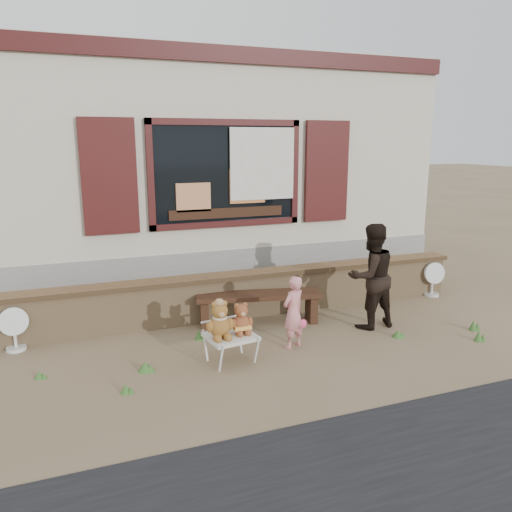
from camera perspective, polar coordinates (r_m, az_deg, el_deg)
name	(u,v)px	position (r m, az deg, el deg)	size (l,w,h in m)	color
ground	(272,339)	(6.72, 1.82, -9.43)	(80.00, 80.00, 0.00)	brown
shopfront	(190,169)	(10.51, -7.59, 9.83)	(8.04, 5.13, 4.00)	#BAB296
brick_wall	(247,293)	(7.48, -1.08, -4.27)	(7.10, 0.36, 0.67)	tan
bench	(259,301)	(7.14, 0.32, -5.20)	(1.82, 0.74, 0.46)	black
folding_chair	(231,337)	(5.96, -2.91, -9.27)	(0.62, 0.57, 0.34)	silver
teddy_bear_left	(220,319)	(5.81, -4.18, -7.18)	(0.33, 0.29, 0.45)	brown
teddy_bear_right	(241,318)	(5.94, -1.72, -7.04)	(0.28, 0.24, 0.38)	brown
child	(293,312)	(6.32, 4.28, -6.42)	(0.34, 0.22, 0.93)	pink
adult	(371,276)	(7.09, 13.01, -2.25)	(0.72, 0.56, 1.48)	black
fan_left	(14,329)	(6.96, -25.92, -7.49)	(0.36, 0.24, 0.57)	silver
fan_right	(433,279)	(8.93, 19.54, -2.49)	(0.37, 0.25, 0.58)	silver
grass_tufts	(285,345)	(6.38, 3.37, -10.16)	(5.69, 1.58, 0.15)	#396528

